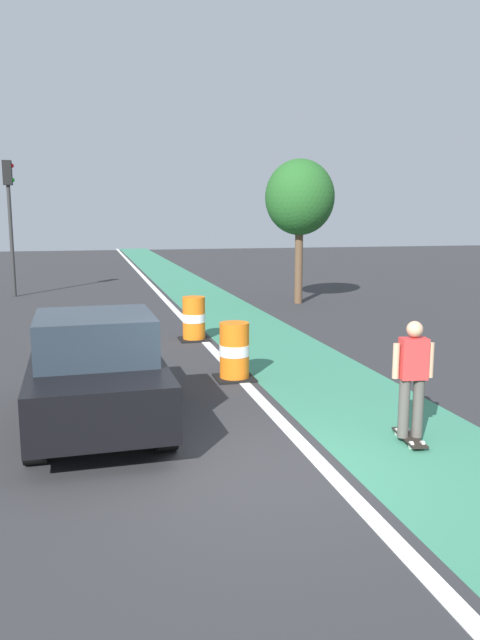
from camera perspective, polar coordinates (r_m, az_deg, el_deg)
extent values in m
plane|color=#2D2D30|center=(7.73, 1.02, -13.74)|extent=(100.00, 100.00, 0.00)
cube|color=#387F60|center=(19.57, -1.28, 0.64)|extent=(2.50, 80.00, 0.01)
cube|color=silver|center=(19.30, -5.63, 0.48)|extent=(0.20, 80.00, 0.01)
cube|color=black|center=(8.89, 15.46, -10.46)|extent=(0.33, 0.82, 0.02)
cylinder|color=silver|center=(9.09, 14.39, -10.03)|extent=(0.05, 0.11, 0.11)
cylinder|color=silver|center=(9.14, 15.31, -9.95)|extent=(0.05, 0.11, 0.11)
cylinder|color=silver|center=(8.64, 15.62, -11.15)|extent=(0.05, 0.11, 0.11)
cylinder|color=silver|center=(8.69, 16.58, -11.05)|extent=(0.05, 0.11, 0.11)
cylinder|color=#514C47|center=(8.72, 14.97, -7.91)|extent=(0.15, 0.15, 0.82)
cylinder|color=#514C47|center=(8.79, 16.20, -7.82)|extent=(0.15, 0.15, 0.82)
cube|color=red|center=(8.57, 15.79, -3.46)|extent=(0.39, 0.27, 0.56)
cylinder|color=tan|center=(8.49, 14.28, -3.70)|extent=(0.09, 0.09, 0.48)
cylinder|color=tan|center=(8.67, 17.26, -3.57)|extent=(0.09, 0.09, 0.48)
sphere|color=tan|center=(8.49, 15.92, -0.83)|extent=(0.22, 0.22, 0.22)
cube|color=black|center=(9.33, -13.20, -5.32)|extent=(1.94, 4.14, 0.72)
cube|color=#232D38|center=(8.93, -13.30, -1.51)|extent=(1.66, 1.76, 0.64)
cylinder|color=black|center=(10.66, -17.83, -5.66)|extent=(0.30, 0.69, 0.68)
cylinder|color=black|center=(10.70, -9.00, -5.24)|extent=(0.30, 0.69, 0.68)
cylinder|color=black|center=(8.23, -18.54, -10.23)|extent=(0.30, 0.69, 0.68)
cylinder|color=black|center=(8.29, -6.99, -9.65)|extent=(0.30, 0.69, 0.68)
cylinder|color=orange|center=(11.69, -0.52, -4.31)|extent=(0.56, 0.56, 0.42)
cylinder|color=white|center=(11.61, -0.52, -2.80)|extent=(0.57, 0.57, 0.21)
cylinder|color=orange|center=(11.55, -0.53, -1.27)|extent=(0.56, 0.56, 0.42)
cube|color=black|center=(11.74, -0.52, -5.39)|extent=(0.73, 0.73, 0.04)
cylinder|color=orange|center=(15.36, -4.29, -0.95)|extent=(0.56, 0.56, 0.42)
cylinder|color=white|center=(15.30, -4.30, 0.21)|extent=(0.57, 0.57, 0.21)
cylinder|color=orange|center=(15.25, -4.32, 1.38)|extent=(0.56, 0.56, 0.42)
cube|color=black|center=(15.40, -4.28, -1.79)|extent=(0.73, 0.73, 0.04)
cylinder|color=#2D2D2D|center=(25.02, -20.45, 6.84)|extent=(0.14, 0.14, 4.20)
cube|color=black|center=(25.05, -20.80, 12.67)|extent=(0.32, 0.32, 0.90)
sphere|color=red|center=(25.05, -20.44, 13.28)|extent=(0.16, 0.16, 0.16)
sphere|color=green|center=(25.02, -20.37, 12.10)|extent=(0.16, 0.16, 0.16)
cylinder|color=brown|center=(21.77, 5.47, 4.95)|extent=(0.28, 0.28, 2.60)
ellipsoid|color=#235B23|center=(21.71, 5.57, 11.28)|extent=(2.40, 2.40, 2.60)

